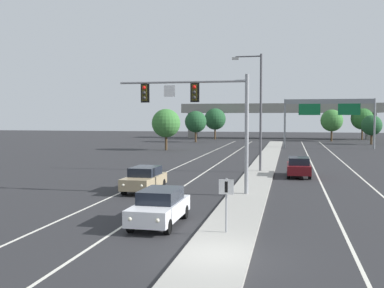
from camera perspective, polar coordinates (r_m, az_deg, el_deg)
ground_plane at (r=16.15m, az=2.90°, el=-13.94°), size 260.00×260.00×0.00m
median_island at (r=33.65m, az=7.77°, el=-4.71°), size 2.40×110.00×0.15m
lane_stripe_oncoming_center at (r=41.13m, az=1.94°, el=-3.30°), size 0.14×100.00×0.01m
lane_stripe_receding_center at (r=40.58m, az=15.16°, el=-3.51°), size 0.14×100.00×0.01m
edge_stripe_left at (r=41.83m, az=-2.52°, el=-3.19°), size 0.14×100.00×0.01m
edge_stripe_right at (r=40.89m, az=19.79°, el=-3.54°), size 0.14×100.00×0.01m
overhead_signal_mast at (r=28.19m, az=1.49°, el=4.54°), size 8.11×0.44×7.20m
median_sign_post at (r=18.63m, az=4.27°, el=-6.58°), size 0.60×0.10×2.20m
street_lamp_median at (r=39.82m, az=8.21°, el=4.79°), size 2.58×0.28×10.00m
car_oncoming_white at (r=20.68m, az=-4.03°, el=-7.74°), size 1.85×4.48×1.58m
car_oncoming_tan at (r=29.80m, az=-5.92°, el=-4.31°), size 1.87×4.49×1.58m
car_receding_darkred at (r=37.76m, az=13.08°, el=-2.75°), size 1.86×4.49×1.58m
highway_sign_gantry at (r=72.17m, az=16.64°, el=4.35°), size 13.28×0.42×7.50m
overpass_bridge at (r=102.63m, az=10.67°, el=3.90°), size 42.40×6.40×7.65m
tree_far_right_b at (r=93.71m, az=16.95°, el=2.81°), size 4.29×4.29×6.21m
tree_far_right_a at (r=85.01m, az=21.39°, el=2.17°), size 3.51×3.51×5.08m
tree_far_left_c at (r=86.37m, az=0.46°, el=2.78°), size 4.08×4.08×5.90m
tree_far_left_b at (r=65.92m, az=-3.24°, el=2.59°), size 4.10×4.10×5.93m
tree_far_left_a at (r=97.61m, az=2.88°, el=3.11°), size 4.55×4.55×6.58m
tree_far_right_c at (r=101.71m, az=20.38°, el=3.00°), size 4.70×4.70×6.81m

